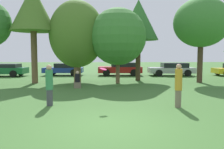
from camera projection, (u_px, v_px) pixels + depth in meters
The scene contains 14 objects.
ground_plane at pixel (109, 125), 6.83m from camera, with size 120.00×120.00×0.00m, color #3D6B2D.
person_thrower at pixel (49, 85), 9.41m from camera, with size 0.30×0.30×1.70m.
person_catcher at pixel (178, 85), 9.10m from camera, with size 0.29×0.29×1.74m.
frisbee at pixel (103, 69), 9.28m from camera, with size 0.30×0.29×0.14m.
bystander_sitting at pixel (78, 81), 14.52m from camera, with size 0.42×0.35×1.09m.
tree_1 at pixel (33, 9), 16.61m from camera, with size 3.30×3.30×7.12m.
tree_2 at pixel (77, 34), 17.32m from camera, with size 4.16×4.16×6.19m.
tree_3 at pixel (118, 37), 16.73m from camera, with size 4.17×4.17×5.51m.
tree_4 at pixel (138, 20), 18.41m from camera, with size 3.23×3.23×6.53m.
tree_5 at pixel (201, 23), 17.04m from camera, with size 4.09×4.09×6.33m.
parked_car_green at pixel (3, 70), 22.43m from camera, with size 4.60×2.12×1.23m.
parked_car_blue at pixel (64, 69), 23.42m from camera, with size 4.02×2.01×1.24m.
parked_car_red at pixel (121, 69), 23.33m from camera, with size 4.43×2.17×1.33m.
parked_car_silver at pixel (172, 69), 23.14m from camera, with size 4.58×2.16×1.29m.
Camera 1 is at (-0.13, -6.67, 2.10)m, focal length 36.73 mm.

